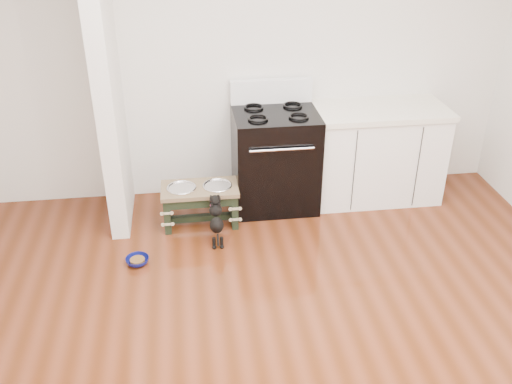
# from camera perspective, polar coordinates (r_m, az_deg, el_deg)

# --- Properties ---
(ground) EXTENTS (5.00, 5.00, 0.00)m
(ground) POSITION_cam_1_polar(r_m,az_deg,el_deg) (3.81, 3.37, -17.59)
(ground) COLOR #4E220D
(ground) RESTS_ON ground
(room_shell) EXTENTS (5.00, 5.00, 5.00)m
(room_shell) POSITION_cam_1_polar(r_m,az_deg,el_deg) (2.86, 4.30, 5.33)
(room_shell) COLOR silver
(room_shell) RESTS_ON ground
(partition_wall) EXTENTS (0.15, 0.80, 2.70)m
(partition_wall) POSITION_cam_1_polar(r_m,az_deg,el_deg) (4.91, -14.78, 11.32)
(partition_wall) COLOR silver
(partition_wall) RESTS_ON ground
(oven_range) EXTENTS (0.76, 0.69, 1.14)m
(oven_range) POSITION_cam_1_polar(r_m,az_deg,el_deg) (5.31, 1.91, 3.46)
(oven_range) COLOR black
(oven_range) RESTS_ON ground
(cabinet_run) EXTENTS (1.24, 0.64, 0.91)m
(cabinet_run) POSITION_cam_1_polar(r_m,az_deg,el_deg) (5.57, 11.90, 3.81)
(cabinet_run) COLOR white
(cabinet_run) RESTS_ON ground
(dog_feeder) EXTENTS (0.68, 0.36, 0.39)m
(dog_feeder) POSITION_cam_1_polar(r_m,az_deg,el_deg) (5.09, -5.61, -0.59)
(dog_feeder) COLOR black
(dog_feeder) RESTS_ON ground
(puppy) EXTENTS (0.12, 0.35, 0.41)m
(puppy) POSITION_cam_1_polar(r_m,az_deg,el_deg) (4.84, -3.99, -2.70)
(puppy) COLOR black
(puppy) RESTS_ON ground
(floor_bowl) EXTENTS (0.21, 0.21, 0.06)m
(floor_bowl) POSITION_cam_1_polar(r_m,az_deg,el_deg) (4.76, -11.77, -6.75)
(floor_bowl) COLOR #0D115B
(floor_bowl) RESTS_ON ground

